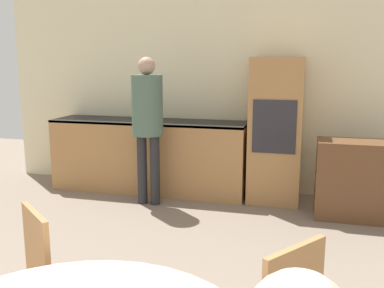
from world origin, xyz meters
TOP-DOWN VIEW (x-y plane):
  - wall_back at (0.00, 5.55)m, footprint 6.46×0.05m
  - kitchen_counter at (-1.13, 5.21)m, footprint 2.51×0.60m
  - oven_unit at (0.47, 5.21)m, footprint 0.60×0.59m
  - sideboard at (1.46, 4.81)m, footprint 1.06×0.45m
  - chair_far_left at (-0.58, 1.86)m, footprint 0.56×0.56m
  - person_standing at (-0.94, 4.69)m, footprint 0.35×0.35m

SIDE VIEW (x-z plane):
  - sideboard at x=1.46m, z-range 0.00..0.84m
  - kitchen_counter at x=-1.13m, z-range 0.01..0.93m
  - chair_far_left at x=-0.58m, z-range 0.06..0.96m
  - oven_unit at x=0.47m, z-range 0.00..1.70m
  - person_standing at x=-0.94m, z-range 0.20..1.91m
  - wall_back at x=0.00m, z-range 0.00..2.60m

